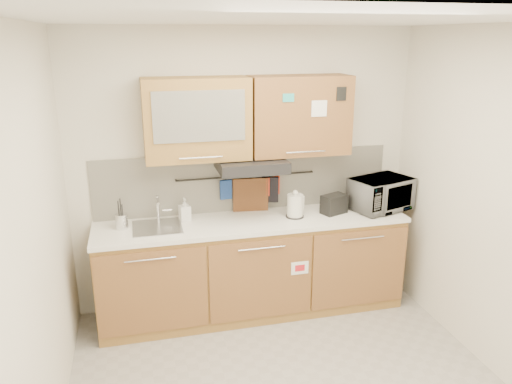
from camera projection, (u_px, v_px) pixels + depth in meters
ceiling at (300, 19)px, 2.90m from camera, size 3.20×3.20×0.00m
wall_back at (245, 171)px, 4.68m from camera, size 3.20×0.00×3.20m
wall_left at (35, 251)px, 2.92m from camera, size 0.00×3.00×3.00m
wall_right at (503, 208)px, 3.66m from camera, size 0.00×3.00×3.00m
base_cabinet at (253, 271)px, 4.66m from camera, size 2.80×0.64×0.88m
countertop at (253, 222)px, 4.51m from camera, size 2.82×0.62×0.04m
backsplash at (245, 181)px, 4.70m from camera, size 2.80×0.02×0.56m
upper_cabinets at (249, 117)px, 4.36m from camera, size 1.82×0.37×0.70m
range_hood at (251, 165)px, 4.41m from camera, size 0.60×0.46×0.10m
sink at (157, 227)px, 4.33m from camera, size 0.42×0.40×0.26m
utensil_rail at (246, 176)px, 4.64m from camera, size 1.30×0.02×0.02m
utensil_crock at (122, 221)px, 4.28m from camera, size 0.12×0.12×0.27m
kettle at (295, 206)px, 4.55m from camera, size 0.20×0.19×0.26m
toaster at (334, 204)px, 4.65m from camera, size 0.27×0.22×0.18m
microwave at (381, 194)px, 4.74m from camera, size 0.65×0.53×0.31m
soap_bottle at (185, 210)px, 4.46m from camera, size 0.11×0.11×0.21m
cutting_board at (251, 199)px, 4.71m from camera, size 0.33×0.06×0.41m
oven_mitt at (226, 190)px, 4.62m from camera, size 0.11×0.04×0.18m
dark_pouch at (270, 190)px, 4.72m from camera, size 0.16×0.08×0.24m
pot_holder at (273, 186)px, 4.72m from camera, size 0.15×0.06×0.18m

